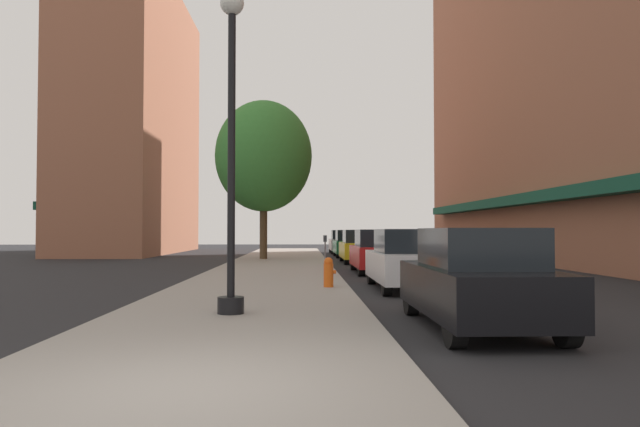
{
  "coord_description": "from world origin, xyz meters",
  "views": [
    {
      "loc": [
        1.12,
        -5.59,
        1.62
      ],
      "look_at": [
        1.73,
        14.11,
        2.2
      ],
      "focal_mm": 32.78,
      "sensor_mm": 36.0,
      "label": 1
    }
  ],
  "objects_px": {
    "fire_hydrant": "(329,272)",
    "car_yellow": "(359,247)",
    "parking_meter_near": "(325,247)",
    "car_red": "(377,252)",
    "car_white": "(407,260)",
    "car_silver": "(343,242)",
    "lamppost": "(231,144)",
    "car_black": "(477,280)",
    "car_green": "(349,244)",
    "tree_near": "(264,156)"
  },
  "relations": [
    {
      "from": "car_red",
      "to": "car_white",
      "type": "bearing_deg",
      "value": -89.0
    },
    {
      "from": "car_yellow",
      "to": "car_silver",
      "type": "height_order",
      "value": "same"
    },
    {
      "from": "car_black",
      "to": "car_red",
      "type": "xyz_separation_m",
      "value": [
        0.0,
        12.66,
        0.0
      ]
    },
    {
      "from": "fire_hydrant",
      "to": "car_yellow",
      "type": "bearing_deg",
      "value": 80.96
    },
    {
      "from": "lamppost",
      "to": "car_silver",
      "type": "bearing_deg",
      "value": 82.28
    },
    {
      "from": "lamppost",
      "to": "car_green",
      "type": "distance_m",
      "value": 25.43
    },
    {
      "from": "lamppost",
      "to": "parking_meter_near",
      "type": "distance_m",
      "value": 13.25
    },
    {
      "from": "car_silver",
      "to": "car_white",
      "type": "bearing_deg",
      "value": -91.86
    },
    {
      "from": "lamppost",
      "to": "car_black",
      "type": "bearing_deg",
      "value": -14.67
    },
    {
      "from": "tree_near",
      "to": "car_yellow",
      "type": "bearing_deg",
      "value": -21.33
    },
    {
      "from": "car_red",
      "to": "car_green",
      "type": "relative_size",
      "value": 1.0
    },
    {
      "from": "lamppost",
      "to": "car_red",
      "type": "relative_size",
      "value": 1.37
    },
    {
      "from": "car_red",
      "to": "car_green",
      "type": "distance_m",
      "value": 13.4
    },
    {
      "from": "lamppost",
      "to": "fire_hydrant",
      "type": "bearing_deg",
      "value": 67.83
    },
    {
      "from": "parking_meter_near",
      "to": "car_white",
      "type": "height_order",
      "value": "car_white"
    },
    {
      "from": "tree_near",
      "to": "car_white",
      "type": "height_order",
      "value": "tree_near"
    },
    {
      "from": "car_white",
      "to": "car_green",
      "type": "xyz_separation_m",
      "value": [
        0.0,
        19.62,
        0.0
      ]
    },
    {
      "from": "car_silver",
      "to": "parking_meter_near",
      "type": "bearing_deg",
      "value": -98.09
    },
    {
      "from": "lamppost",
      "to": "car_green",
      "type": "xyz_separation_m",
      "value": [
        4.17,
        24.97,
        -2.39
      ]
    },
    {
      "from": "car_green",
      "to": "car_silver",
      "type": "height_order",
      "value": "same"
    },
    {
      "from": "lamppost",
      "to": "fire_hydrant",
      "type": "relative_size",
      "value": 7.47
    },
    {
      "from": "fire_hydrant",
      "to": "parking_meter_near",
      "type": "relative_size",
      "value": 0.6
    },
    {
      "from": "car_red",
      "to": "car_yellow",
      "type": "height_order",
      "value": "same"
    },
    {
      "from": "lamppost",
      "to": "car_white",
      "type": "relative_size",
      "value": 1.37
    },
    {
      "from": "fire_hydrant",
      "to": "car_yellow",
      "type": "xyz_separation_m",
      "value": [
        2.17,
        13.65,
        0.29
      ]
    },
    {
      "from": "lamppost",
      "to": "tree_near",
      "type": "height_order",
      "value": "tree_near"
    },
    {
      "from": "parking_meter_near",
      "to": "car_red",
      "type": "bearing_deg",
      "value": -33.63
    },
    {
      "from": "car_white",
      "to": "tree_near",
      "type": "bearing_deg",
      "value": 108.47
    },
    {
      "from": "car_silver",
      "to": "car_red",
      "type": "bearing_deg",
      "value": -91.86
    },
    {
      "from": "fire_hydrant",
      "to": "car_black",
      "type": "distance_m",
      "value": 6.38
    },
    {
      "from": "parking_meter_near",
      "to": "car_white",
      "type": "xyz_separation_m",
      "value": [
        1.95,
        -7.51,
        -0.14
      ]
    },
    {
      "from": "car_white",
      "to": "car_silver",
      "type": "distance_m",
      "value": 25.39
    },
    {
      "from": "parking_meter_near",
      "to": "car_black",
      "type": "relative_size",
      "value": 0.3
    },
    {
      "from": "tree_near",
      "to": "car_green",
      "type": "relative_size",
      "value": 1.96
    },
    {
      "from": "parking_meter_near",
      "to": "tree_near",
      "type": "xyz_separation_m",
      "value": [
        -2.98,
        7.61,
        4.64
      ]
    },
    {
      "from": "tree_near",
      "to": "car_black",
      "type": "relative_size",
      "value": 1.96
    },
    {
      "from": "lamppost",
      "to": "parking_meter_near",
      "type": "bearing_deg",
      "value": 80.22
    },
    {
      "from": "lamppost",
      "to": "fire_hydrant",
      "type": "height_order",
      "value": "lamppost"
    },
    {
      "from": "parking_meter_near",
      "to": "car_red",
      "type": "distance_m",
      "value": 2.35
    },
    {
      "from": "fire_hydrant",
      "to": "tree_near",
      "type": "xyz_separation_m",
      "value": [
        -2.76,
        15.58,
        5.07
      ]
    },
    {
      "from": "car_green",
      "to": "car_yellow",
      "type": "bearing_deg",
      "value": -91.49
    },
    {
      "from": "fire_hydrant",
      "to": "car_green",
      "type": "height_order",
      "value": "car_green"
    },
    {
      "from": "fire_hydrant",
      "to": "car_white",
      "type": "xyz_separation_m",
      "value": [
        2.17,
        0.45,
        0.29
      ]
    },
    {
      "from": "car_white",
      "to": "car_green",
      "type": "bearing_deg",
      "value": 90.4
    },
    {
      "from": "car_black",
      "to": "car_green",
      "type": "relative_size",
      "value": 1.0
    },
    {
      "from": "car_red",
      "to": "car_yellow",
      "type": "distance_m",
      "value": 6.98
    },
    {
      "from": "parking_meter_near",
      "to": "car_white",
      "type": "distance_m",
      "value": 7.76
    },
    {
      "from": "car_black",
      "to": "car_yellow",
      "type": "bearing_deg",
      "value": 89.46
    },
    {
      "from": "tree_near",
      "to": "car_red",
      "type": "relative_size",
      "value": 1.96
    },
    {
      "from": "fire_hydrant",
      "to": "car_green",
      "type": "xyz_separation_m",
      "value": [
        2.17,
        20.07,
        0.29
      ]
    }
  ]
}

